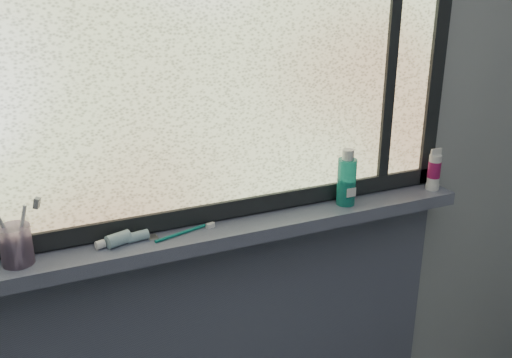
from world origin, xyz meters
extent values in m
cube|color=#9EA3A8|center=(0.00, 1.30, 1.25)|extent=(3.00, 0.01, 2.50)
cube|color=#52576E|center=(0.00, 1.23, 1.00)|extent=(1.62, 0.14, 0.04)
cube|color=silver|center=(0.00, 1.28, 1.53)|extent=(1.50, 0.01, 1.00)
cube|color=black|center=(0.00, 1.28, 1.05)|extent=(1.60, 0.03, 0.05)
cube|color=black|center=(0.78, 1.28, 1.53)|extent=(0.05, 0.03, 1.10)
cube|color=black|center=(0.60, 1.28, 1.53)|extent=(0.03, 0.03, 1.00)
cylinder|color=#AE8BB8|center=(-0.50, 1.23, 1.07)|extent=(0.10, 0.10, 0.10)
cylinder|color=teal|center=(0.44, 1.23, 1.11)|extent=(0.07, 0.07, 0.14)
cylinder|color=silver|center=(0.77, 1.22, 1.09)|extent=(0.05, 0.05, 0.10)
camera|label=1|loc=(-0.47, -0.14, 1.71)|focal=40.00mm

